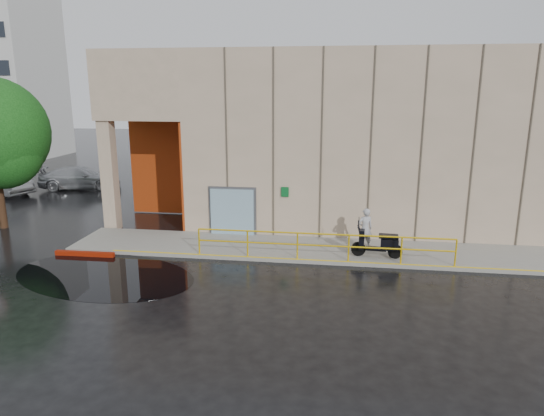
{
  "coord_description": "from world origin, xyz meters",
  "views": [
    {
      "loc": [
        4.79,
        -14.07,
        6.4
      ],
      "look_at": [
        2.36,
        3.0,
        2.11
      ],
      "focal_mm": 32.0,
      "sensor_mm": 36.0,
      "label": 1
    }
  ],
  "objects": [
    {
      "name": "building",
      "position": [
        5.1,
        10.98,
        4.21
      ],
      "size": [
        20.0,
        10.17,
        8.0
      ],
      "color": "tan",
      "rests_on": "ground"
    },
    {
      "name": "scooter",
      "position": [
        6.29,
        3.73,
        1.0
      ],
      "size": [
        1.93,
        0.76,
        1.47
      ],
      "rotation": [
        0.0,
        0.0,
        -0.08
      ],
      "color": "black",
      "rests_on": "sidewalk"
    },
    {
      "name": "red_curb",
      "position": [
        -5.0,
        2.67,
        0.09
      ],
      "size": [
        2.4,
        0.21,
        0.18
      ],
      "primitive_type": "cube",
      "rotation": [
        0.0,
        0.0,
        0.01
      ],
      "color": "maroon",
      "rests_on": "ground"
    },
    {
      "name": "sidewalk",
      "position": [
        4.0,
        4.5,
        0.07
      ],
      "size": [
        20.0,
        3.0,
        0.15
      ],
      "primitive_type": "cube",
      "color": "gray",
      "rests_on": "ground"
    },
    {
      "name": "person",
      "position": [
        5.85,
        4.68,
        0.98
      ],
      "size": [
        0.7,
        0.58,
        1.66
      ],
      "primitive_type": "imported",
      "rotation": [
        0.0,
        0.0,
        3.48
      ],
      "color": "#A3A4A8",
      "rests_on": "sidewalk"
    },
    {
      "name": "ground",
      "position": [
        0.0,
        0.0,
        0.0
      ],
      "size": [
        120.0,
        120.0,
        0.0
      ],
      "primitive_type": "plane",
      "color": "black",
      "rests_on": "ground"
    },
    {
      "name": "puddle",
      "position": [
        -3.31,
        0.88,
        0.0
      ],
      "size": [
        7.55,
        5.57,
        0.01
      ],
      "primitive_type": "cube",
      "rotation": [
        0.0,
        0.0,
        -0.22
      ],
      "color": "black",
      "rests_on": "ground"
    },
    {
      "name": "car_c",
      "position": [
        -11.91,
        14.8,
        0.73
      ],
      "size": [
        5.39,
        3.2,
        1.46
      ],
      "primitive_type": "imported",
      "rotation": [
        0.0,
        0.0,
        1.81
      ],
      "color": "#9EA1A4",
      "rests_on": "ground"
    },
    {
      "name": "guardrail",
      "position": [
        4.25,
        3.15,
        0.68
      ],
      "size": [
        9.56,
        0.06,
        1.03
      ],
      "color": "gold",
      "rests_on": "sidewalk"
    }
  ]
}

